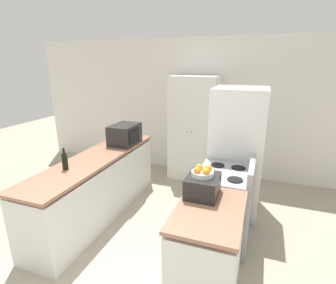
% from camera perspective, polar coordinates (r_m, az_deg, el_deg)
% --- Properties ---
extents(wall_back, '(7.00, 0.06, 2.60)m').
position_cam_1_polar(wall_back, '(5.19, 6.01, 7.43)').
color(wall_back, silver).
rests_on(wall_back, ground_plane).
extents(counter_left, '(0.60, 2.51, 0.90)m').
position_cam_1_polar(counter_left, '(3.95, -15.00, -9.43)').
color(counter_left, silver).
rests_on(counter_left, ground_plane).
extents(counter_right, '(0.60, 0.92, 0.90)m').
position_cam_1_polar(counter_right, '(2.71, 8.55, -22.58)').
color(counter_right, silver).
rests_on(counter_right, ground_plane).
extents(pantry_cabinet, '(0.85, 0.57, 1.92)m').
position_cam_1_polar(pantry_cabinet, '(4.94, 5.55, 2.95)').
color(pantry_cabinet, white).
rests_on(pantry_cabinet, ground_plane).
extents(stove, '(0.66, 0.76, 1.06)m').
position_cam_1_polar(stove, '(3.40, 11.98, -13.33)').
color(stove, '#9E9EA3').
rests_on(stove, ground_plane).
extents(refrigerator, '(0.76, 0.74, 1.83)m').
position_cam_1_polar(refrigerator, '(3.93, 14.71, -1.97)').
color(refrigerator, white).
rests_on(refrigerator, ground_plane).
extents(microwave, '(0.37, 0.52, 0.31)m').
position_cam_1_polar(microwave, '(4.23, -9.39, 1.69)').
color(microwave, black).
rests_on(microwave, counter_left).
extents(wine_bottle, '(0.07, 0.07, 0.27)m').
position_cam_1_polar(wine_bottle, '(3.41, -21.55, -3.90)').
color(wine_bottle, black).
rests_on(wine_bottle, counter_left).
extents(toaster_oven, '(0.31, 0.36, 0.20)m').
position_cam_1_polar(toaster_oven, '(2.61, 7.52, -9.40)').
color(toaster_oven, black).
rests_on(toaster_oven, counter_right).
extents(fruit_bowl, '(0.21, 0.21, 0.10)m').
position_cam_1_polar(fruit_bowl, '(2.55, 7.52, -6.51)').
color(fruit_bowl, silver).
rests_on(fruit_bowl, toaster_oven).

